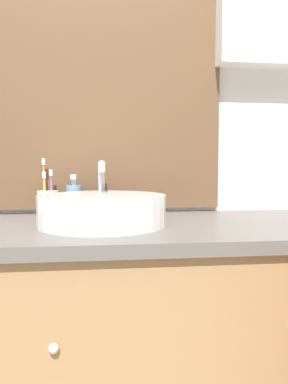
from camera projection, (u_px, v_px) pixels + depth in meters
The scene contains 5 objects.
wall_back at pixel (156, 89), 1.41m from camera, with size 3.20×0.18×2.50m.
vanity_counter at pixel (160, 355), 1.17m from camera, with size 1.28×0.58×0.84m.
sink_basin at pixel (102, 209), 1.11m from camera, with size 0.37×0.42×0.19m.
toothbrush_holder at pixel (48, 202), 1.30m from camera, with size 0.07×0.07×0.20m.
soap_dispenser at pixel (74, 200), 1.31m from camera, with size 0.05×0.05×0.14m.
Camera 1 is at (-0.18, -0.80, 1.02)m, focal length 35.00 mm.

